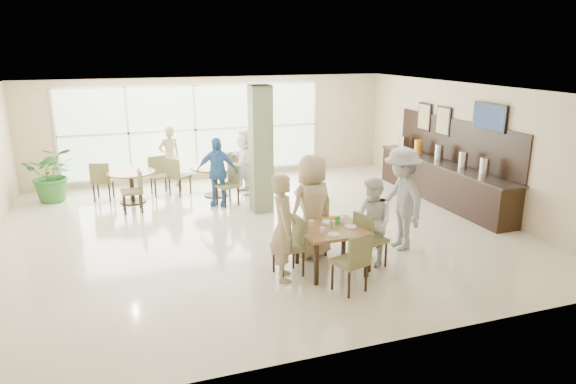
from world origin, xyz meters
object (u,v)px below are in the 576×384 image
object	(u,v)px
teen_right	(373,222)
adult_b	(246,161)
teen_far	(312,206)
buffet_counter	(442,179)
teen_left	(284,228)
main_table	(331,232)
adult_standing	(170,157)
teen_standing	(402,199)
round_table_right	(215,172)
adult_a	(217,172)
potted_plant	(52,174)
round_table_left	(131,179)

from	to	relation	value
teen_right	adult_b	distance (m)	5.07
teen_far	buffet_counter	bearing A→B (deg)	-170.88
teen_left	teen_right	world-z (taller)	teen_left
main_table	adult_standing	world-z (taller)	adult_standing
teen_standing	main_table	bearing A→B (deg)	-71.50
round_table_right	adult_a	size ratio (longest dim) A/B	0.75
teen_far	teen_standing	distance (m)	1.67
adult_standing	teen_standing	bearing A→B (deg)	103.91
potted_plant	teen_standing	xyz separation A→B (m)	(6.25, -5.35, 0.28)
teen_standing	buffet_counter	bearing A→B (deg)	133.67
potted_plant	teen_far	bearing A→B (deg)	-48.27
teen_far	teen_right	bearing A→B (deg)	124.61
round_table_right	teen_far	bearing A→B (deg)	-79.03
teen_left	adult_b	size ratio (longest dim) A/B	1.06
teen_left	adult_standing	distance (m)	6.31
adult_a	adult_standing	world-z (taller)	adult_standing
round_table_left	round_table_right	world-z (taller)	same
buffet_counter	teen_standing	size ratio (longest dim) A/B	2.49
teen_standing	adult_standing	xyz separation A→B (m)	(-3.46, 5.69, -0.13)
round_table_right	teen_far	world-z (taller)	teen_far
teen_left	adult_standing	size ratio (longest dim) A/B	1.06
round_table_left	adult_a	distance (m)	2.08
potted_plant	adult_standing	size ratio (longest dim) A/B	0.82
potted_plant	adult_standing	xyz separation A→B (m)	(2.80, 0.35, 0.15)
teen_right	adult_standing	size ratio (longest dim) A/B	0.92
adult_a	teen_left	bearing A→B (deg)	-63.91
teen_far	adult_b	bearing A→B (deg)	-106.77
teen_left	adult_a	bearing A→B (deg)	15.90
round_table_right	teen_standing	world-z (taller)	teen_standing
teen_right	teen_standing	bearing A→B (deg)	111.78
main_table	round_table_right	bearing A→B (deg)	100.31
round_table_left	adult_b	size ratio (longest dim) A/B	0.70
teen_left	adult_b	xyz separation A→B (m)	(0.72, 5.06, -0.05)
teen_left	buffet_counter	bearing A→B (deg)	-47.03
main_table	teen_left	distance (m)	0.86
round_table_left	adult_standing	xyz separation A→B (m)	(1.03, 1.08, 0.23)
teen_standing	adult_standing	size ratio (longest dim) A/B	1.16
round_table_left	teen_left	distance (m)	5.55
teen_far	adult_standing	distance (m)	5.79
round_table_right	teen_left	distance (m)	5.07
round_table_left	teen_standing	xyz separation A→B (m)	(4.49, -4.61, 0.36)
adult_standing	teen_right	bearing A→B (deg)	95.84
main_table	teen_far	world-z (taller)	teen_far
adult_a	buffet_counter	bearing A→B (deg)	7.87
buffet_counter	teen_right	size ratio (longest dim) A/B	3.13
teen_left	adult_standing	xyz separation A→B (m)	(-1.03, 6.22, -0.05)
potted_plant	adult_b	world-z (taller)	adult_b
teen_standing	adult_b	size ratio (longest dim) A/B	1.16
main_table	adult_standing	distance (m)	6.46
adult_b	adult_standing	xyz separation A→B (m)	(-1.75, 1.16, 0.00)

